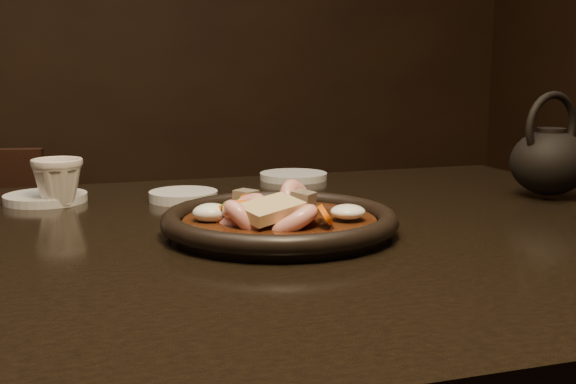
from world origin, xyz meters
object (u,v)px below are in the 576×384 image
object	(u,v)px
tea_cup	(58,180)
plate	(280,222)
table	(105,307)
teapot	(550,159)

from	to	relation	value
tea_cup	plate	bearing A→B (deg)	-47.11
table	plate	world-z (taller)	plate
table	tea_cup	distance (m)	0.29
plate	table	bearing A→B (deg)	176.13
table	teapot	size ratio (longest dim) A/B	9.82
teapot	plate	bearing A→B (deg)	179.98
table	plate	xyz separation A→B (m)	(0.21, -0.01, 0.09)
plate	teapot	size ratio (longest dim) A/B	1.80
table	teapot	xyz separation A→B (m)	(0.69, 0.10, 0.14)
tea_cup	teapot	world-z (taller)	teapot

